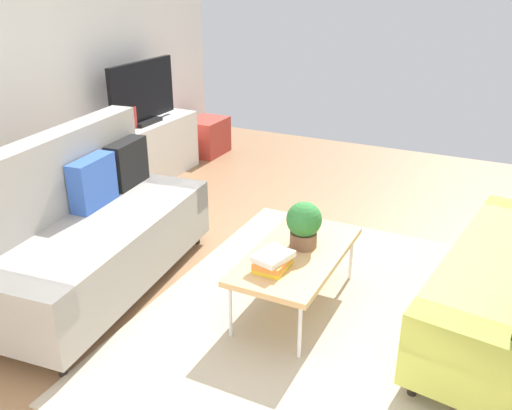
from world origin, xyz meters
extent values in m
plane|color=#936B47|center=(0.00, 0.00, 0.00)|extent=(7.68, 7.68, 0.00)
cube|color=tan|center=(-0.09, -0.12, 0.01)|extent=(2.90, 2.20, 0.01)
cube|color=gray|center=(-0.44, 1.43, 0.32)|extent=(1.98, 1.04, 0.44)
cube|color=gray|center=(-0.47, 1.74, 0.82)|extent=(1.91, 0.40, 0.56)
cube|color=gray|center=(0.40, 1.52, 0.43)|extent=(0.29, 0.86, 0.22)
cube|color=gray|center=(-1.29, 1.34, 0.43)|extent=(0.29, 0.86, 0.22)
cylinder|color=black|center=(0.46, 1.18, 0.05)|extent=(0.05, 0.05, 0.10)
cylinder|color=black|center=(-1.27, 1.00, 0.05)|extent=(0.05, 0.05, 0.10)
cylinder|color=black|center=(0.39, 1.86, 0.05)|extent=(0.05, 0.05, 0.10)
cube|color=black|center=(0.21, 1.64, 0.72)|extent=(0.41, 0.18, 0.36)
cube|color=#3359B2|center=(-0.24, 1.59, 0.72)|extent=(0.41, 0.18, 0.36)
cube|color=#C1CC51|center=(-0.58, -1.16, 0.43)|extent=(0.31, 0.86, 0.22)
cylinder|color=black|center=(-0.56, -0.82, 0.05)|extent=(0.05, 0.05, 0.10)
cylinder|color=black|center=(1.17, -1.05, 0.05)|extent=(0.05, 0.05, 0.10)
cube|color=tan|center=(-0.04, 0.08, 0.40)|extent=(1.10, 0.56, 0.04)
cylinder|color=silver|center=(-0.54, 0.31, 0.19)|extent=(0.02, 0.02, 0.38)
cylinder|color=silver|center=(0.46, 0.31, 0.19)|extent=(0.02, 0.02, 0.38)
cylinder|color=silver|center=(-0.54, -0.15, 0.19)|extent=(0.02, 0.02, 0.38)
cylinder|color=silver|center=(0.46, -0.15, 0.19)|extent=(0.02, 0.02, 0.38)
cube|color=silver|center=(1.50, 2.46, 0.32)|extent=(1.40, 0.44, 0.64)
cube|color=black|center=(1.50, 2.44, 0.66)|extent=(0.36, 0.20, 0.04)
cube|color=black|center=(1.50, 2.44, 0.98)|extent=(1.00, 0.05, 0.60)
cube|color=#B2382D|center=(2.60, 2.36, 0.22)|extent=(0.52, 0.40, 0.44)
cylinder|color=brown|center=(0.05, 0.07, 0.47)|extent=(0.18, 0.18, 0.10)
sphere|color=#2D7233|center=(0.05, 0.07, 0.62)|extent=(0.24, 0.24, 0.24)
cube|color=gold|center=(-0.31, 0.13, 0.43)|extent=(0.24, 0.18, 0.03)
cube|color=orange|center=(-0.31, 0.13, 0.47)|extent=(0.24, 0.18, 0.04)
cube|color=silver|center=(-0.31, 0.13, 0.50)|extent=(0.28, 0.23, 0.04)
cylinder|color=#B24C4C|center=(0.92, 2.51, 0.73)|extent=(0.12, 0.12, 0.17)
cylinder|color=gold|center=(1.11, 2.42, 0.75)|extent=(0.05, 0.05, 0.22)
cylinder|color=orange|center=(1.21, 2.42, 0.73)|extent=(0.05, 0.05, 0.19)
cylinder|color=red|center=(1.31, 2.42, 0.75)|extent=(0.05, 0.05, 0.22)
camera|label=1|loc=(-3.00, -1.08, 2.13)|focal=38.29mm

